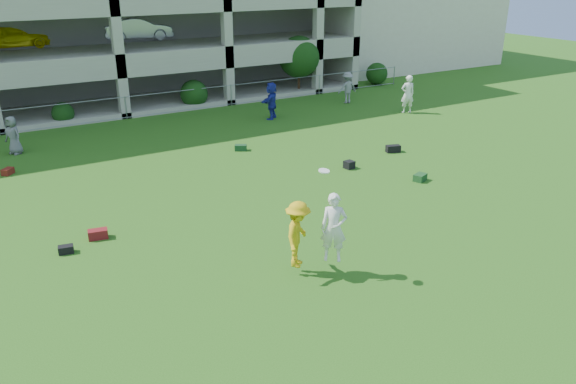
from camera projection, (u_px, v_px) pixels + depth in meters
ground at (340, 284)px, 14.04m from camera, size 100.00×100.00×0.00m
bystander_c at (13, 135)px, 23.51m from camera, size 0.87×0.94×1.62m
bystander_d at (271, 101)px, 28.92m from camera, size 1.67×1.60×1.89m
bystander_e at (408, 94)px, 30.04m from camera, size 0.85×0.69×2.04m
bystander_f at (347, 88)px, 32.28m from camera, size 1.21×0.77×1.78m
bag_red_a at (98, 234)px, 16.36m from camera, size 0.60×0.40×0.28m
bag_black_b at (66, 249)px, 15.54m from camera, size 0.44×0.32×0.22m
bag_green_c at (420, 177)px, 20.76m from camera, size 0.59×0.51×0.26m
crate_d at (349, 165)px, 22.03m from camera, size 0.39×0.39×0.30m
bag_black_e at (393, 149)px, 23.96m from camera, size 0.66×0.47×0.30m
bag_red_f at (8, 171)px, 21.40m from camera, size 0.51×0.52×0.24m
bag_green_g at (241, 148)px, 24.18m from camera, size 0.58×0.51×0.25m
frisbee_contest at (308, 232)px, 14.12m from camera, size 1.79×1.47×2.68m
fence at (126, 107)px, 28.97m from camera, size 36.06×0.06×1.20m
shrub_row at (202, 79)px, 31.36m from camera, size 34.38×2.52×3.50m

